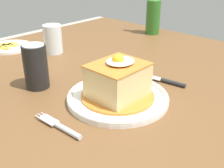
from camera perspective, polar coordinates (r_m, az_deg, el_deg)
dining_table at (r=0.93m, az=-4.39°, el=-3.07°), size 1.24×1.07×0.72m
main_plate at (r=0.72m, az=1.16°, el=-2.68°), size 0.26×0.26×0.02m
sandwich_meal at (r=0.70m, az=1.21°, el=0.60°), size 0.19×0.19×0.12m
fork at (r=0.62m, az=-10.17°, el=-8.59°), size 0.02×0.14×0.01m
knife at (r=0.83m, az=10.77°, el=0.65°), size 0.04×0.17×0.01m
soda_can at (r=0.80m, az=-15.18°, el=3.44°), size 0.07×0.07×0.12m
beer_bottle_green at (r=1.32m, az=8.38°, el=14.26°), size 0.06×0.06×0.27m
drinking_glass at (r=1.08m, az=-11.83°, el=8.53°), size 0.07×0.07×0.10m
side_plate_fries at (r=1.19m, az=-20.01°, el=7.08°), size 0.17×0.17×0.02m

